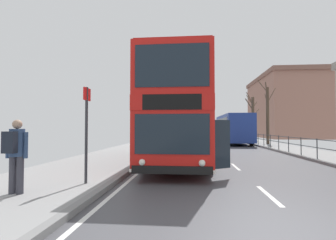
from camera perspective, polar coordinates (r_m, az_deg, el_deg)
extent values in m
cube|color=silver|center=(7.19, 21.57, -15.34)|extent=(0.12, 2.00, 0.00)
cube|color=silver|center=(11.79, 14.82, -10.05)|extent=(0.12, 2.00, 0.00)
cube|color=silver|center=(16.51, 11.97, -7.70)|extent=(0.12, 2.00, 0.00)
cube|color=silver|center=(21.26, 10.40, -6.39)|extent=(0.12, 2.00, 0.00)
cube|color=silver|center=(26.03, 9.41, -5.56)|extent=(0.12, 2.00, 0.00)
cube|color=silver|center=(30.81, 8.73, -4.99)|extent=(0.12, 2.00, 0.00)
cube|color=silver|center=(35.60, 8.23, -4.56)|extent=(0.12, 2.00, 0.00)
cube|color=silver|center=(40.39, 7.85, -4.24)|extent=(0.12, 2.00, 0.00)
cube|color=silver|center=(45.18, 7.55, -3.99)|extent=(0.12, 2.00, 0.00)
cube|color=silver|center=(49.97, 7.31, -3.78)|extent=(0.12, 2.00, 0.00)
cube|color=silver|center=(54.77, 7.11, -3.62)|extent=(0.12, 2.00, 0.00)
cube|color=silver|center=(4.86, -21.00, -22.10)|extent=(0.12, 133.00, 0.00)
cube|color=slate|center=(4.99, -24.85, -20.68)|extent=(0.20, 140.00, 0.14)
cube|color=red|center=(12.91, 2.74, -3.63)|extent=(2.64, 10.53, 1.89)
cube|color=red|center=(12.93, 2.73, 1.66)|extent=(2.66, 10.58, 0.49)
cube|color=red|center=(13.05, 2.73, 6.53)|extent=(2.64, 10.53, 1.73)
cube|color=#A91511|center=(13.21, 2.72, 10.41)|extent=(2.57, 10.21, 0.08)
cube|color=#19232D|center=(7.65, 0.84, -3.15)|extent=(2.26, 0.05, 1.21)
cube|color=black|center=(7.69, 0.84, 4.06)|extent=(1.79, 0.04, 0.47)
cube|color=#19232D|center=(7.88, 0.84, 12.11)|extent=(2.26, 0.05, 1.31)
cube|color=black|center=(7.75, 0.84, -11.11)|extent=(2.43, 0.10, 0.24)
cube|color=white|center=(12.97, 2.75, -7.54)|extent=(2.67, 10.58, 0.10)
cube|color=#19232D|center=(13.17, 8.43, -2.42)|extent=(0.08, 8.20, 0.98)
cube|color=#19232D|center=(13.06, 8.44, 6.92)|extent=(0.09, 9.46, 1.04)
cube|color=#19232D|center=(13.30, -2.79, -2.44)|extent=(0.08, 8.20, 0.98)
cube|color=#19232D|center=(13.19, -2.94, 6.82)|extent=(0.09, 9.46, 1.04)
sphere|color=white|center=(7.68, 7.61, -9.51)|extent=(0.20, 0.20, 0.20)
sphere|color=white|center=(7.83, -5.81, -9.37)|extent=(0.20, 0.20, 0.20)
cube|color=#19232D|center=(8.76, 11.70, -5.30)|extent=(0.68, 0.49, 1.63)
cube|color=black|center=(9.03, 9.34, -5.21)|extent=(0.11, 0.90, 1.63)
cylinder|color=black|center=(9.93, 9.08, -8.63)|extent=(0.31, 1.04, 1.04)
cylinder|color=black|center=(10.08, -5.19, -8.54)|extent=(0.31, 1.04, 1.04)
cylinder|color=black|center=(16.30, 7.67, -5.98)|extent=(0.31, 1.04, 1.04)
cylinder|color=black|center=(16.39, -1.01, -5.97)|extent=(0.31, 1.04, 1.04)
cube|color=navy|center=(28.67, 14.35, -1.77)|extent=(2.63, 9.61, 2.78)
cube|color=#19232D|center=(28.48, 11.82, -1.00)|extent=(0.12, 8.15, 1.34)
cube|color=#19232D|center=(28.92, 16.82, -0.98)|extent=(0.12, 8.15, 1.34)
cube|color=#19232D|center=(33.41, 12.91, -1.31)|extent=(2.16, 0.06, 1.67)
cylinder|color=black|center=(31.28, 11.29, -4.05)|extent=(0.29, 0.96, 0.96)
cylinder|color=black|center=(31.66, 15.65, -3.99)|extent=(0.29, 0.96, 0.96)
cylinder|color=black|center=(25.55, 12.86, -4.54)|extent=(0.29, 0.96, 0.96)
cylinder|color=black|center=(26.02, 18.14, -4.44)|extent=(0.29, 0.96, 0.96)
cylinder|color=#2D3338|center=(15.10, 30.33, -5.55)|extent=(0.05, 0.05, 1.03)
cylinder|color=#2D3338|center=(16.83, 27.57, -5.18)|extent=(0.05, 0.05, 1.03)
cylinder|color=#2D3338|center=(18.59, 25.33, -4.88)|extent=(0.05, 0.05, 1.03)
cylinder|color=#2D3338|center=(20.37, 23.47, -4.63)|extent=(0.05, 0.05, 1.03)
cylinder|color=#2D3338|center=(22.18, 21.92, -4.41)|extent=(0.05, 0.05, 1.03)
cylinder|color=#2D3338|center=(23.99, 20.61, -4.22)|extent=(0.05, 0.05, 1.03)
cylinder|color=#2D3338|center=(25.82, 19.48, -4.06)|extent=(0.05, 0.05, 1.03)
cylinder|color=#2D3338|center=(27.66, 18.50, -3.91)|extent=(0.05, 0.05, 1.03)
cylinder|color=#2D3338|center=(29.50, 17.64, -3.79)|extent=(0.05, 0.05, 1.03)
cylinder|color=#2D3338|center=(31.35, 16.89, -3.68)|extent=(0.05, 0.05, 1.03)
cylinder|color=#2D3338|center=(33.20, 16.22, -3.58)|extent=(0.05, 0.05, 1.03)
cylinder|color=#2D3338|center=(35.06, 15.62, -3.49)|extent=(0.05, 0.05, 1.03)
cylinder|color=#2D3338|center=(21.25, 22.65, -3.26)|extent=(0.04, 28.39, 0.04)
cylinder|color=#2D3338|center=(21.27, 22.66, -4.37)|extent=(0.04, 28.39, 0.04)
cylinder|color=#383842|center=(7.23, -31.38, -10.28)|extent=(0.16, 0.16, 0.93)
cylinder|color=#383842|center=(7.12, -30.13, -10.43)|extent=(0.16, 0.16, 0.93)
cylinder|color=navy|center=(7.10, -30.66, -4.36)|extent=(0.35, 0.35, 0.65)
cylinder|color=navy|center=(7.23, -32.11, -4.76)|extent=(0.10, 0.10, 0.62)
cylinder|color=navy|center=(6.98, -29.17, -4.92)|extent=(0.10, 0.10, 0.62)
sphere|color=tan|center=(7.09, -30.60, -0.83)|extent=(0.23, 0.23, 0.22)
cube|color=black|center=(6.88, -31.88, -4.26)|extent=(0.28, 0.19, 0.50)
cylinder|color=#2D2D33|center=(7.63, -17.78, -3.19)|extent=(0.08, 0.08, 2.73)
cube|color=red|center=(7.71, -17.64, 5.51)|extent=(0.04, 0.44, 0.36)
cylinder|color=#4C3D2D|center=(33.47, 18.45, 0.25)|extent=(0.34, 0.34, 5.46)
cylinder|color=#4C3D2D|center=(33.12, 17.67, 3.34)|extent=(1.19, 0.86, 1.44)
cylinder|color=#4C3D2D|center=(33.80, 17.78, 4.24)|extent=(0.76, 0.59, 1.33)
cylinder|color=#4C3D2D|center=(32.99, 17.77, 4.71)|extent=(1.13, 1.24, 1.34)
cylinder|color=#4C3D2D|center=(33.99, 18.83, 3.24)|extent=(0.76, 0.78, 0.84)
cylinder|color=#4C3D2D|center=(34.33, 19.02, 1.61)|extent=(1.19, 1.54, 1.05)
cylinder|color=#4C3D2D|center=(33.12, 18.38, 3.54)|extent=(0.40, 1.03, 1.41)
cylinder|color=#4C3D2D|center=(27.19, 21.36, 0.94)|extent=(0.29, 0.29, 5.64)
cylinder|color=#4C3D2D|center=(26.95, 21.08, 4.32)|extent=(0.49, 0.70, 1.03)
cylinder|color=#4C3D2D|center=(27.71, 22.09, 5.10)|extent=(1.00, 0.55, 1.53)
cylinder|color=#4C3D2D|center=(27.79, 20.33, 7.13)|extent=(0.82, 0.93, 1.43)
cylinder|color=#4C3D2D|center=(26.96, 21.12, 6.22)|extent=(0.54, 0.96, 1.57)
cube|color=#936656|center=(51.96, 24.85, 2.25)|extent=(9.93, 17.89, 10.52)
cube|color=brown|center=(52.65, 24.77, 8.35)|extent=(10.33, 18.61, 0.70)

